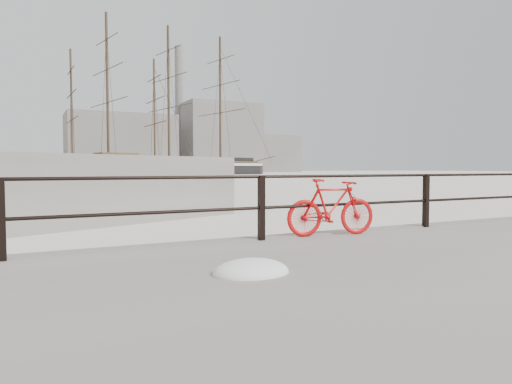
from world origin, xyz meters
name	(u,v)px	position (x,y,z in m)	size (l,w,h in m)	color
ground	(419,244)	(0.00, 0.00, 0.00)	(400.00, 400.00, 0.00)	white
guardrail	(426,201)	(0.00, -0.15, 0.85)	(28.00, 0.10, 1.00)	black
bicycle	(331,207)	(-2.26, -0.25, 0.82)	(1.56, 0.23, 0.94)	red
barque_black	(169,175)	(21.21, 90.68, 0.00)	(59.03, 19.32, 33.47)	black
schooner_mid	(116,177)	(7.11, 74.37, 0.00)	(30.35, 12.84, 21.70)	beige
industrial_west	(121,144)	(20.00, 140.00, 9.00)	(32.00, 18.00, 18.00)	gray
industrial_mid	(219,139)	(55.00, 145.00, 12.00)	(26.00, 20.00, 24.00)	gray
industrial_east	(269,154)	(78.00, 150.00, 7.00)	(20.00, 16.00, 14.00)	gray
smokestack	(179,110)	(42.00, 150.00, 22.00)	(2.80, 2.80, 44.00)	gray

